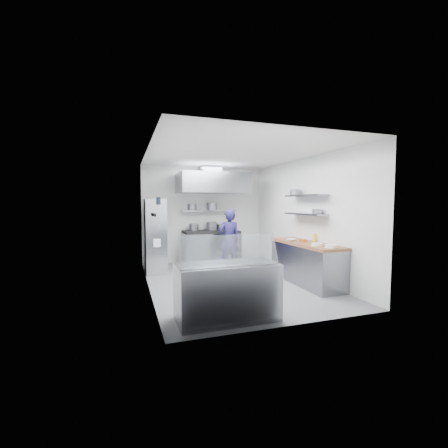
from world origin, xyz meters
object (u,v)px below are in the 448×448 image
object	(u,v)px
wire_rack	(155,236)
display_case	(227,292)
gas_range	(211,248)
chef	(229,240)

from	to	relation	value
wire_rack	display_case	bearing A→B (deg)	-78.55
gas_range	wire_rack	bearing A→B (deg)	-160.38
chef	wire_rack	distance (m)	1.90
gas_range	chef	world-z (taller)	chef
gas_range	display_case	xyz separation A→B (m)	(-0.92, -4.10, -0.03)
chef	display_case	size ratio (longest dim) A/B	1.05
gas_range	display_case	bearing A→B (deg)	-102.61
chef	wire_rack	bearing A→B (deg)	-4.00
display_case	chef	bearing A→B (deg)	70.14
gas_range	wire_rack	size ratio (longest dim) A/B	0.86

